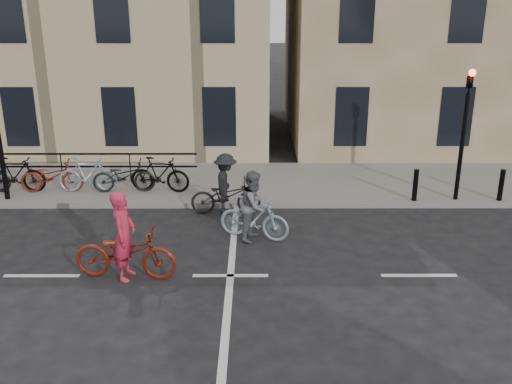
{
  "coord_description": "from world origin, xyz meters",
  "views": [
    {
      "loc": [
        0.52,
        -10.81,
        5.66
      ],
      "look_at": [
        0.55,
        2.24,
        1.1
      ],
      "focal_mm": 40.0,
      "sensor_mm": 36.0,
      "label": 1
    }
  ],
  "objects_px": {
    "cyclist_dark": "(226,190)",
    "cyclist_grey": "(254,212)",
    "cyclist_pink": "(125,249)",
    "traffic_light": "(465,119)"
  },
  "relations": [
    {
      "from": "cyclist_grey",
      "to": "cyclist_dark",
      "type": "height_order",
      "value": "cyclist_grey"
    },
    {
      "from": "cyclist_pink",
      "to": "cyclist_dark",
      "type": "bearing_deg",
      "value": -21.74
    },
    {
      "from": "traffic_light",
      "to": "cyclist_pink",
      "type": "xyz_separation_m",
      "value": [
        -8.37,
        -4.4,
        -1.79
      ]
    },
    {
      "from": "cyclist_pink",
      "to": "cyclist_grey",
      "type": "distance_m",
      "value": 3.35
    },
    {
      "from": "cyclist_dark",
      "to": "cyclist_grey",
      "type": "bearing_deg",
      "value": -156.37
    },
    {
      "from": "traffic_light",
      "to": "cyclist_pink",
      "type": "relative_size",
      "value": 1.77
    },
    {
      "from": "cyclist_pink",
      "to": "cyclist_dark",
      "type": "distance_m",
      "value": 4.16
    },
    {
      "from": "traffic_light",
      "to": "cyclist_grey",
      "type": "bearing_deg",
      "value": -157.3
    },
    {
      "from": "cyclist_pink",
      "to": "cyclist_grey",
      "type": "height_order",
      "value": "cyclist_pink"
    },
    {
      "from": "cyclist_dark",
      "to": "cyclist_pink",
      "type": "bearing_deg",
      "value": 151.91
    }
  ]
}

